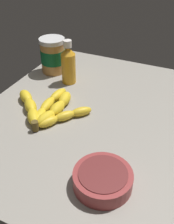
{
  "coord_description": "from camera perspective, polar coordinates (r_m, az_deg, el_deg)",
  "views": [
    {
      "loc": [
        -62.27,
        -28.45,
        49.29
      ],
      "look_at": [
        -4.15,
        -1.89,
        3.21
      ],
      "focal_mm": 42.59,
      "sensor_mm": 36.0,
      "label": 1
    }
  ],
  "objects": [
    {
      "name": "banana_bunch",
      "position": [
        0.84,
        -8.45,
        0.8
      ],
      "size": [
        22.73,
        27.65,
        3.61
      ],
      "color": "yellow",
      "rests_on": "ground_plane"
    },
    {
      "name": "small_bowl",
      "position": [
        0.62,
        3.4,
        -14.13
      ],
      "size": [
        13.64,
        13.64,
        4.05
      ],
      "color": "#993838",
      "rests_on": "ground_plane"
    },
    {
      "name": "peanut_butter_jar",
      "position": [
        1.06,
        -7.33,
        11.97
      ],
      "size": [
        9.76,
        9.76,
        13.57
      ],
      "color": "#BF8442",
      "rests_on": "ground_plane"
    },
    {
      "name": "ground_plane",
      "position": [
        0.85,
        0.0,
        -0.83
      ],
      "size": [
        83.14,
        64.18,
        3.21
      ],
      "primitive_type": "cube",
      "color": "gray"
    },
    {
      "name": "honey_bottle",
      "position": [
        0.98,
        -4.01,
        10.2
      ],
      "size": [
        5.23,
        5.23,
        16.21
      ],
      "color": "orange",
      "rests_on": "ground_plane"
    }
  ]
}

